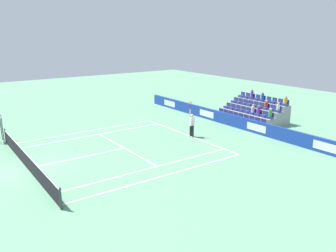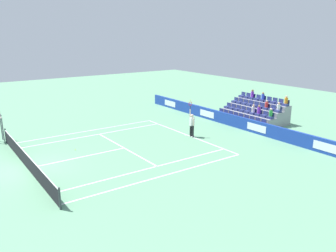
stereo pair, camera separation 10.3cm
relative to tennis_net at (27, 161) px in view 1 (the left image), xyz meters
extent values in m
plane|color=#669E77|center=(0.00, 0.00, -0.49)|extent=(80.00, 80.00, 0.00)
cube|color=white|center=(0.00, -11.89, -0.49)|extent=(10.97, 0.10, 0.01)
cube|color=white|center=(0.00, -6.40, -0.49)|extent=(8.23, 0.10, 0.01)
cube|color=white|center=(0.00, -3.20, -0.49)|extent=(0.10, 6.40, 0.01)
cube|color=white|center=(4.12, -5.95, -0.49)|extent=(0.10, 11.89, 0.01)
cube|color=white|center=(-4.12, -5.95, -0.49)|extent=(0.10, 11.89, 0.01)
cube|color=white|center=(5.49, -5.95, -0.49)|extent=(0.10, 11.89, 0.01)
cube|color=white|center=(-5.49, -5.95, -0.49)|extent=(0.10, 11.89, 0.01)
cube|color=white|center=(0.00, -11.79, -0.49)|extent=(0.10, 0.20, 0.01)
cube|color=#193899|center=(0.00, -16.63, 0.01)|extent=(23.34, 0.20, 1.01)
cube|color=white|center=(-8.75, -16.52, 0.01)|extent=(1.87, 0.01, 0.56)
cube|color=white|center=(-2.92, -16.52, 0.01)|extent=(1.87, 0.01, 0.56)
cube|color=white|center=(2.92, -16.52, 0.01)|extent=(1.87, 0.01, 0.56)
cube|color=white|center=(8.75, -16.52, 0.01)|extent=(1.87, 0.01, 0.56)
cylinder|color=#33383D|center=(5.94, 0.00, 0.04)|extent=(0.10, 0.10, 1.07)
cylinder|color=#33383D|center=(-5.94, 0.00, 0.04)|extent=(0.10, 0.10, 1.07)
cube|color=black|center=(0.00, 0.00, -0.03)|extent=(11.77, 0.02, 0.92)
cube|color=white|center=(0.00, 0.00, 0.45)|extent=(11.77, 0.04, 0.04)
cylinder|color=black|center=(-0.73, -11.89, -0.04)|extent=(0.16, 0.16, 0.90)
cylinder|color=black|center=(-0.49, -11.88, -0.04)|extent=(0.16, 0.16, 0.90)
cube|color=white|center=(-0.73, -11.89, -0.45)|extent=(0.13, 0.27, 0.08)
cube|color=white|center=(-0.49, -11.88, -0.45)|extent=(0.13, 0.27, 0.08)
cube|color=white|center=(-0.61, -11.88, 0.71)|extent=(0.24, 0.37, 0.60)
sphere|color=beige|center=(-0.61, -11.88, 1.17)|extent=(0.24, 0.24, 0.24)
cylinder|color=beige|center=(-0.39, -11.87, 1.32)|extent=(0.09, 0.09, 0.62)
cylinder|color=beige|center=(-0.83, -11.84, 0.73)|extent=(0.09, 0.09, 0.56)
cylinder|color=black|center=(-0.39, -11.87, 1.77)|extent=(0.04, 0.04, 0.28)
torus|color=red|center=(-0.39, -11.87, 2.05)|extent=(0.04, 0.31, 0.31)
sphere|color=#D1E533|center=(-0.39, -11.87, 2.33)|extent=(0.07, 0.07, 0.07)
cylinder|color=#474C54|center=(6.39, 0.07, 0.36)|extent=(0.07, 0.07, 1.71)
cylinder|color=#474C54|center=(6.99, 0.07, 0.36)|extent=(0.07, 0.07, 1.71)
cube|color=#474C54|center=(6.69, 0.05, 1.44)|extent=(0.56, 0.05, 0.04)
cube|color=gray|center=(0.00, -17.70, -0.28)|extent=(5.58, 0.95, 0.42)
cube|color=navy|center=(-2.48, -17.70, 0.03)|extent=(0.48, 0.44, 0.20)
cube|color=navy|center=(-2.48, -17.90, 0.28)|extent=(0.48, 0.04, 0.30)
cube|color=navy|center=(-1.86, -17.70, 0.03)|extent=(0.48, 0.44, 0.20)
cube|color=navy|center=(-1.86, -17.90, 0.28)|extent=(0.48, 0.04, 0.30)
cube|color=navy|center=(-1.24, -17.70, 0.03)|extent=(0.48, 0.44, 0.20)
cube|color=navy|center=(-1.24, -17.90, 0.28)|extent=(0.48, 0.04, 0.30)
cube|color=navy|center=(-0.62, -17.70, 0.03)|extent=(0.48, 0.44, 0.20)
cube|color=navy|center=(-0.62, -17.90, 0.28)|extent=(0.48, 0.04, 0.30)
cube|color=navy|center=(0.00, -17.70, 0.03)|extent=(0.48, 0.44, 0.20)
cube|color=navy|center=(0.00, -17.90, 0.28)|extent=(0.48, 0.04, 0.30)
cube|color=navy|center=(0.62, -17.70, 0.03)|extent=(0.48, 0.44, 0.20)
cube|color=navy|center=(0.62, -17.90, 0.28)|extent=(0.48, 0.04, 0.30)
cube|color=navy|center=(1.24, -17.70, 0.03)|extent=(0.48, 0.44, 0.20)
cube|color=navy|center=(1.24, -17.90, 0.28)|extent=(0.48, 0.04, 0.30)
cube|color=navy|center=(1.86, -17.70, 0.03)|extent=(0.48, 0.44, 0.20)
cube|color=navy|center=(1.86, -17.90, 0.28)|extent=(0.48, 0.04, 0.30)
cube|color=navy|center=(2.48, -17.70, 0.03)|extent=(0.48, 0.44, 0.20)
cube|color=navy|center=(2.48, -17.90, 0.28)|extent=(0.48, 0.04, 0.30)
cube|color=gray|center=(0.00, -18.65, -0.07)|extent=(5.58, 0.95, 0.84)
cube|color=navy|center=(-2.48, -18.65, 0.45)|extent=(0.48, 0.44, 0.20)
cube|color=navy|center=(-2.48, -18.85, 0.70)|extent=(0.48, 0.04, 0.30)
cube|color=navy|center=(-1.86, -18.65, 0.45)|extent=(0.48, 0.44, 0.20)
cube|color=navy|center=(-1.86, -18.85, 0.70)|extent=(0.48, 0.04, 0.30)
cube|color=navy|center=(-1.24, -18.65, 0.45)|extent=(0.48, 0.44, 0.20)
cube|color=navy|center=(-1.24, -18.85, 0.70)|extent=(0.48, 0.04, 0.30)
cube|color=navy|center=(-0.62, -18.65, 0.45)|extent=(0.48, 0.44, 0.20)
cube|color=navy|center=(-0.62, -18.85, 0.70)|extent=(0.48, 0.04, 0.30)
cube|color=navy|center=(0.00, -18.65, 0.45)|extent=(0.48, 0.44, 0.20)
cube|color=navy|center=(0.00, -18.85, 0.70)|extent=(0.48, 0.04, 0.30)
cube|color=navy|center=(0.62, -18.65, 0.45)|extent=(0.48, 0.44, 0.20)
cube|color=navy|center=(0.62, -18.85, 0.70)|extent=(0.48, 0.04, 0.30)
cube|color=navy|center=(1.24, -18.65, 0.45)|extent=(0.48, 0.44, 0.20)
cube|color=navy|center=(1.24, -18.85, 0.70)|extent=(0.48, 0.04, 0.30)
cube|color=navy|center=(1.86, -18.65, 0.45)|extent=(0.48, 0.44, 0.20)
cube|color=navy|center=(1.86, -18.85, 0.70)|extent=(0.48, 0.04, 0.30)
cube|color=navy|center=(2.48, -18.65, 0.45)|extent=(0.48, 0.44, 0.20)
cube|color=navy|center=(2.48, -18.85, 0.70)|extent=(0.48, 0.04, 0.30)
cube|color=gray|center=(0.00, -19.60, 0.14)|extent=(5.58, 0.95, 1.26)
cube|color=navy|center=(-2.48, -19.60, 0.87)|extent=(0.48, 0.44, 0.20)
cube|color=navy|center=(-2.48, -19.80, 1.12)|extent=(0.48, 0.04, 0.30)
cube|color=navy|center=(-1.86, -19.60, 0.87)|extent=(0.48, 0.44, 0.20)
cube|color=navy|center=(-1.86, -19.80, 1.12)|extent=(0.48, 0.04, 0.30)
cube|color=navy|center=(-1.24, -19.60, 0.87)|extent=(0.48, 0.44, 0.20)
cube|color=navy|center=(-1.24, -19.80, 1.12)|extent=(0.48, 0.04, 0.30)
cube|color=navy|center=(-0.62, -19.60, 0.87)|extent=(0.48, 0.44, 0.20)
cube|color=navy|center=(-0.62, -19.80, 1.12)|extent=(0.48, 0.04, 0.30)
cube|color=navy|center=(0.00, -19.60, 0.87)|extent=(0.48, 0.44, 0.20)
cube|color=navy|center=(0.00, -19.80, 1.12)|extent=(0.48, 0.04, 0.30)
cube|color=navy|center=(0.62, -19.60, 0.87)|extent=(0.48, 0.44, 0.20)
cube|color=navy|center=(0.62, -19.80, 1.12)|extent=(0.48, 0.04, 0.30)
cube|color=navy|center=(1.24, -19.60, 0.87)|extent=(0.48, 0.44, 0.20)
cube|color=navy|center=(1.24, -19.80, 1.12)|extent=(0.48, 0.04, 0.30)
cube|color=navy|center=(1.86, -19.60, 0.87)|extent=(0.48, 0.44, 0.20)
cube|color=navy|center=(1.86, -19.80, 1.12)|extent=(0.48, 0.04, 0.30)
cube|color=navy|center=(2.48, -19.60, 0.87)|extent=(0.48, 0.44, 0.20)
cube|color=navy|center=(2.48, -19.80, 1.12)|extent=(0.48, 0.04, 0.30)
cube|color=gray|center=(0.00, -20.55, 0.35)|extent=(5.58, 0.95, 1.68)
cube|color=navy|center=(-2.48, -20.55, 1.29)|extent=(0.48, 0.44, 0.20)
cube|color=navy|center=(-2.48, -20.75, 1.54)|extent=(0.48, 0.04, 0.30)
cube|color=navy|center=(-1.86, -20.55, 1.29)|extent=(0.48, 0.44, 0.20)
cube|color=navy|center=(-1.86, -20.75, 1.54)|extent=(0.48, 0.04, 0.30)
cube|color=navy|center=(-1.24, -20.55, 1.29)|extent=(0.48, 0.44, 0.20)
cube|color=navy|center=(-1.24, -20.75, 1.54)|extent=(0.48, 0.04, 0.30)
cube|color=navy|center=(-0.62, -20.55, 1.29)|extent=(0.48, 0.44, 0.20)
cube|color=navy|center=(-0.62, -20.75, 1.54)|extent=(0.48, 0.04, 0.30)
cube|color=navy|center=(0.00, -20.55, 1.29)|extent=(0.48, 0.44, 0.20)
cube|color=navy|center=(0.00, -20.75, 1.54)|extent=(0.48, 0.04, 0.30)
cube|color=navy|center=(0.62, -20.55, 1.29)|extent=(0.48, 0.44, 0.20)
cube|color=navy|center=(0.62, -20.75, 1.54)|extent=(0.48, 0.04, 0.30)
cube|color=navy|center=(1.24, -20.55, 1.29)|extent=(0.48, 0.44, 0.20)
cube|color=navy|center=(1.24, -20.75, 1.54)|extent=(0.48, 0.04, 0.30)
cube|color=navy|center=(1.86, -20.55, 1.29)|extent=(0.48, 0.44, 0.20)
cube|color=navy|center=(1.86, -20.75, 1.54)|extent=(0.48, 0.04, 0.30)
cube|color=navy|center=(2.48, -20.55, 1.29)|extent=(0.48, 0.44, 0.20)
cube|color=navy|center=(2.48, -20.75, 1.54)|extent=(0.48, 0.04, 0.30)
cylinder|color=purple|center=(1.24, -20.60, 1.64)|extent=(0.28, 0.28, 0.51)
sphere|color=brown|center=(1.24, -20.60, 2.00)|extent=(0.20, 0.20, 0.20)
cylinder|color=red|center=(-1.24, -19.65, 1.18)|extent=(0.28, 0.28, 0.43)
sphere|color=#D3A884|center=(-1.24, -19.65, 1.50)|extent=(0.20, 0.20, 0.20)
cylinder|color=green|center=(-2.48, -18.70, 0.79)|extent=(0.28, 0.28, 0.48)
sphere|color=beige|center=(-2.48, -18.70, 1.13)|extent=(0.20, 0.20, 0.20)
cylinder|color=blue|center=(0.00, -20.60, 1.61)|extent=(0.28, 0.28, 0.44)
sphere|color=#9E7251|center=(0.00, -20.60, 1.93)|extent=(0.20, 0.20, 0.20)
cylinder|color=white|center=(-0.62, -18.70, 0.78)|extent=(0.28, 0.28, 0.47)
sphere|color=#D3A884|center=(-0.62, -18.70, 1.12)|extent=(0.20, 0.20, 0.20)
cylinder|color=orange|center=(-2.48, -20.60, 1.63)|extent=(0.28, 0.28, 0.48)
sphere|color=#D3A884|center=(-2.48, -20.60, 1.97)|extent=(0.20, 0.20, 0.20)
cylinder|color=white|center=(-2.48, -19.65, 1.20)|extent=(0.28, 0.28, 0.46)
sphere|color=#D3A884|center=(-2.48, -19.65, 1.52)|extent=(0.20, 0.20, 0.20)
cylinder|color=purple|center=(-1.24, -18.70, 0.81)|extent=(0.28, 0.28, 0.52)
sphere|color=#9E7251|center=(-1.24, -18.70, 1.17)|extent=(0.20, 0.20, 0.20)
sphere|color=#D1E533|center=(1.51, -3.47, -0.46)|extent=(0.07, 0.07, 0.07)
camera|label=1|loc=(-20.08, 4.17, 7.21)|focal=36.80mm
camera|label=2|loc=(-20.14, 4.09, 7.21)|focal=36.80mm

